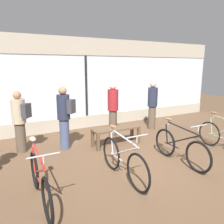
# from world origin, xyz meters

# --- Properties ---
(ground_plane) EXTENTS (24.00, 24.00, 0.00)m
(ground_plane) POSITION_xyz_m (0.00, 0.00, 0.00)
(ground_plane) COLOR brown
(shop_back_wall) EXTENTS (12.00, 0.08, 3.20)m
(shop_back_wall) POSITION_xyz_m (0.00, 3.34, 1.64)
(shop_back_wall) COLOR #B2A893
(shop_back_wall) RESTS_ON ground_plane
(bicycle_far_left) EXTENTS (0.46, 1.77, 1.03)m
(bicycle_far_left) POSITION_xyz_m (-2.39, -0.55, 0.39)
(bicycle_far_left) COLOR black
(bicycle_far_left) RESTS_ON ground_plane
(bicycle_left) EXTENTS (0.46, 1.75, 1.05)m
(bicycle_left) POSITION_xyz_m (-0.77, -0.53, 0.40)
(bicycle_left) COLOR black
(bicycle_left) RESTS_ON ground_plane
(bicycle_right) EXTENTS (0.46, 1.73, 1.03)m
(bicycle_right) POSITION_xyz_m (0.78, -0.53, 0.38)
(bicycle_right) COLOR black
(bicycle_right) RESTS_ON ground_plane
(display_bench) EXTENTS (1.40, 0.44, 0.51)m
(display_bench) POSITION_xyz_m (0.06, 1.22, 0.42)
(display_bench) COLOR brown
(display_bench) RESTS_ON ground_plane
(customer_near_rack) EXTENTS (0.54, 0.55, 1.71)m
(customer_near_rack) POSITION_xyz_m (-1.31, 1.63, 0.92)
(customer_near_rack) COLOR #424C6B
(customer_near_rack) RESTS_ON ground_plane
(customer_by_window) EXTENTS (0.55, 0.54, 1.62)m
(customer_by_window) POSITION_xyz_m (-2.40, 1.94, 0.87)
(customer_by_window) COLOR brown
(customer_by_window) RESTS_ON ground_plane
(customer_mid_floor) EXTENTS (0.37, 0.37, 1.73)m
(customer_mid_floor) POSITION_xyz_m (0.40, 2.04, 0.91)
(customer_mid_floor) COLOR brown
(customer_mid_floor) RESTS_ON ground_plane
(customer_near_bench) EXTENTS (0.47, 0.47, 1.71)m
(customer_near_bench) POSITION_xyz_m (2.01, 2.06, 0.90)
(customer_near_bench) COLOR brown
(customer_near_bench) RESTS_ON ground_plane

